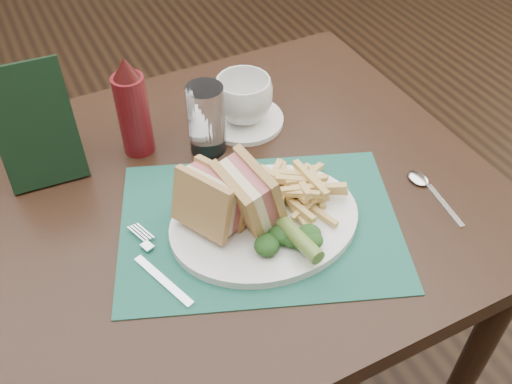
# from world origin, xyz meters

# --- Properties ---
(floor) EXTENTS (7.00, 7.00, 0.00)m
(floor) POSITION_xyz_m (0.00, 0.00, 0.00)
(floor) COLOR black
(floor) RESTS_ON ground
(table_main) EXTENTS (0.90, 0.75, 0.75)m
(table_main) POSITION_xyz_m (0.00, -0.50, 0.38)
(table_main) COLOR black
(table_main) RESTS_ON ground
(placemat) EXTENTS (0.52, 0.45, 0.00)m
(placemat) POSITION_xyz_m (0.02, -0.60, 0.75)
(placemat) COLOR #1C5A4A
(placemat) RESTS_ON table_main
(plate) EXTENTS (0.32, 0.26, 0.01)m
(plate) POSITION_xyz_m (0.03, -0.60, 0.76)
(plate) COLOR white
(plate) RESTS_ON placemat
(sandwich_half_a) EXTENTS (0.11, 0.12, 0.10)m
(sandwich_half_a) POSITION_xyz_m (-0.06, -0.58, 0.82)
(sandwich_half_a) COLOR tan
(sandwich_half_a) RESTS_ON plate
(sandwich_half_b) EXTENTS (0.09, 0.11, 0.11)m
(sandwich_half_b) POSITION_xyz_m (-0.01, -0.59, 0.82)
(sandwich_half_b) COLOR tan
(sandwich_half_b) RESTS_ON plate
(kale_garnish) EXTENTS (0.11, 0.08, 0.03)m
(kale_garnish) POSITION_xyz_m (0.04, -0.66, 0.78)
(kale_garnish) COLOR #173A15
(kale_garnish) RESTS_ON plate
(pickle_spear) EXTENTS (0.04, 0.12, 0.03)m
(pickle_spear) POSITION_xyz_m (0.04, -0.67, 0.79)
(pickle_spear) COLOR #53752C
(pickle_spear) RESTS_ON plate
(fries_pile) EXTENTS (0.18, 0.20, 0.06)m
(fries_pile) POSITION_xyz_m (0.09, -0.58, 0.80)
(fries_pile) COLOR #DEBD6F
(fries_pile) RESTS_ON plate
(fork) EXTENTS (0.09, 0.17, 0.01)m
(fork) POSITION_xyz_m (-0.15, -0.61, 0.76)
(fork) COLOR silver
(fork) RESTS_ON placemat
(spoon) EXTENTS (0.05, 0.15, 0.01)m
(spoon) POSITION_xyz_m (0.31, -0.67, 0.76)
(spoon) COLOR silver
(spoon) RESTS_ON table_main
(saucer) EXTENTS (0.16, 0.16, 0.01)m
(saucer) POSITION_xyz_m (0.12, -0.35, 0.76)
(saucer) COLOR white
(saucer) RESTS_ON table_main
(coffee_cup) EXTENTS (0.15, 0.15, 0.09)m
(coffee_cup) POSITION_xyz_m (0.12, -0.35, 0.80)
(coffee_cup) COLOR white
(coffee_cup) RESTS_ON saucer
(drinking_glass) EXTENTS (0.08, 0.08, 0.13)m
(drinking_glass) POSITION_xyz_m (0.03, -0.39, 0.81)
(drinking_glass) COLOR white
(drinking_glass) RESTS_ON table_main
(ketchup_bottle) EXTENTS (0.06, 0.06, 0.19)m
(ketchup_bottle) POSITION_xyz_m (-0.08, -0.34, 0.84)
(ketchup_bottle) COLOR #590F14
(ketchup_bottle) RESTS_ON table_main
(check_presenter) EXTENTS (0.13, 0.08, 0.20)m
(check_presenter) POSITION_xyz_m (-0.24, -0.33, 0.85)
(check_presenter) COLOR black
(check_presenter) RESTS_ON table_main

